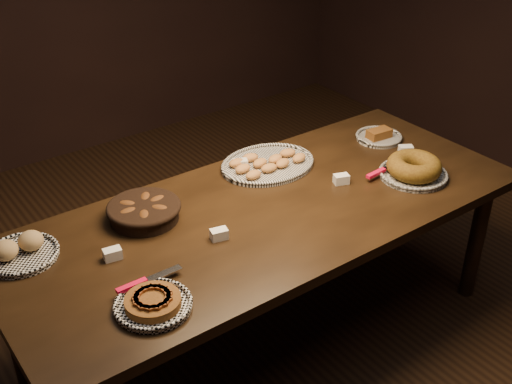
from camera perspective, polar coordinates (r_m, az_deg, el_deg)
ground at (r=3.30m, az=0.93°, el=-12.55°), size 5.00×5.00×0.00m
buffet_table at (r=2.88m, az=1.04°, el=-2.70°), size 2.40×1.00×0.75m
apple_tart_plate at (r=2.32m, az=-9.16°, el=-9.71°), size 0.33×0.28×0.05m
madeleine_platter at (r=3.17m, az=1.00°, el=2.54°), size 0.49×0.39×0.05m
bundt_cake_plate at (r=3.16m, az=13.83°, el=2.01°), size 0.38×0.33×0.10m
croissant_basket at (r=2.79m, az=-9.92°, el=-1.59°), size 0.38×0.38×0.08m
bread_roll_plate at (r=2.69m, az=-20.24°, el=-4.93°), size 0.30×0.30×0.09m
loaf_plate at (r=3.51m, az=10.86°, el=4.89°), size 0.25×0.25×0.06m
tent_cards at (r=2.92m, az=1.49°, el=-0.00°), size 1.69×0.52×0.04m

